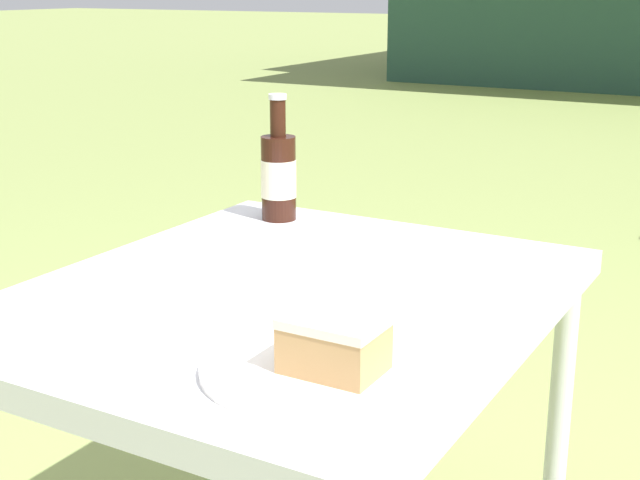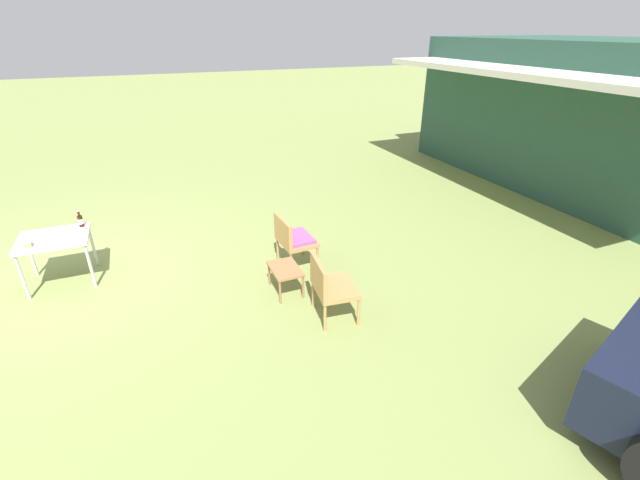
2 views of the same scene
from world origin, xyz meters
name	(u,v)px [view 2 (image 2 of 2)]	position (x,y,z in m)	size (l,w,h in m)	color
ground_plane	(66,281)	(0.00, 0.00, 0.00)	(60.00, 60.00, 0.00)	olive
cabin_building	(618,117)	(0.08, 10.58, 1.50)	(8.01, 5.32, 2.98)	#284C3D
wicker_chair_cushioned	(293,238)	(0.83, 3.10, 0.46)	(0.61, 0.50, 0.79)	#B2844C
wicker_chair_plain	(329,284)	(2.17, 3.08, 0.46)	(0.63, 0.53, 0.79)	#B2844C
garden_side_table	(285,271)	(1.44, 2.77, 0.31)	(0.53, 0.36, 0.36)	#996B42
patio_table	(54,242)	(0.00, 0.00, 0.62)	(0.73, 0.87, 0.69)	silver
cake_on_plate	(29,245)	(0.20, -0.24, 0.71)	(0.26, 0.26, 0.08)	white
cola_bottle_near	(81,221)	(-0.23, 0.34, 0.77)	(0.07, 0.07, 0.24)	black
fork	(31,244)	(0.14, -0.23, 0.69)	(0.17, 0.02, 0.01)	silver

